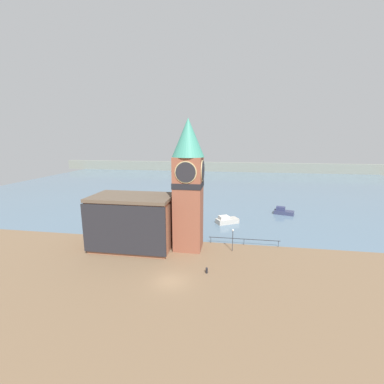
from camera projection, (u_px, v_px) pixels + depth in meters
ground_plane at (171, 281)px, 32.18m from camera, size 160.00×160.00×0.00m
water at (214, 183)px, 102.90m from camera, size 160.00×120.00×0.00m
far_shoreline at (219, 167)px, 141.08m from camera, size 180.00×3.00×5.00m
pier_railing at (244, 240)px, 42.98m from camera, size 11.75×0.08×1.09m
clock_tower at (188, 182)px, 39.91m from camera, size 4.96×4.96×20.61m
pier_building at (132, 222)px, 41.44m from camera, size 12.98×7.65×8.68m
boat_near at (227, 220)px, 54.17m from camera, size 5.07×4.18×1.69m
boat_far at (283, 212)px, 60.77m from camera, size 4.84×3.22×1.73m
mooring_bollard_near at (207, 270)px, 34.02m from camera, size 0.30×0.30×0.82m
lamp_post at (233, 236)px, 40.34m from camera, size 0.32×0.32×3.65m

